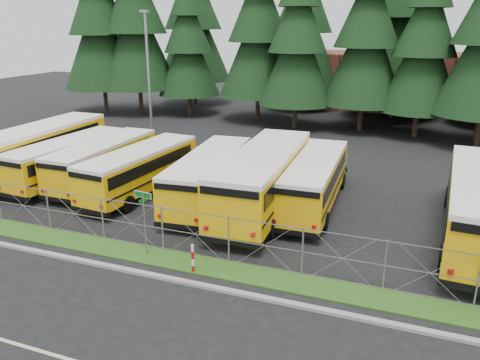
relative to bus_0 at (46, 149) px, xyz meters
name	(u,v)px	position (x,y,z in m)	size (l,w,h in m)	color
ground	(195,244)	(13.49, -6.10, -1.54)	(120.00, 120.00, 0.00)	black
curb	(159,277)	(13.49, -9.20, -1.48)	(50.00, 0.25, 0.12)	gray
grass_verge	(177,261)	(13.49, -7.80, -1.51)	(50.00, 1.40, 0.06)	#1B4B15
chainlink_fence	(184,232)	(13.49, -7.10, -0.54)	(44.00, 0.10, 2.00)	#919499
brick_building	(395,80)	(19.49, 33.90, 1.46)	(22.00, 10.00, 6.00)	brown
bus_0	(46,149)	(0.00, 0.00, 0.00)	(2.78, 11.76, 3.08)	#E8B107
bus_1	(73,160)	(2.78, -0.79, -0.24)	(2.34, 9.92, 2.60)	#E8B107
bus_2	(107,162)	(4.92, -0.35, -0.26)	(2.31, 9.78, 2.56)	#E8B107
bus_3	(144,170)	(7.94, -1.09, -0.25)	(2.33, 9.87, 2.59)	#E8B107
bus_4	(211,177)	(12.05, -1.01, -0.20)	(2.42, 10.25, 2.69)	#E8B107
bus_5	(266,179)	(15.08, -0.98, 0.04)	(2.84, 12.05, 3.16)	#E8B107
bus_6	(314,182)	(17.38, 0.16, -0.20)	(2.42, 10.24, 2.68)	#E8B107
street_sign	(144,210)	(12.06, -7.74, 0.49)	(0.84, 0.55, 2.81)	#919499
striped_bollard	(193,259)	(14.51, -8.37, -0.94)	(0.11, 0.11, 1.20)	#B20C0C
light_standard	(148,72)	(1.93, 9.84, 3.96)	(0.70, 0.35, 10.14)	#919499
conifer_0	(99,26)	(-9.60, 19.65, 7.34)	(8.03, 8.03, 17.77)	black
conifer_1	(136,25)	(-5.80, 20.61, 7.49)	(8.17, 8.17, 18.07)	black
conifer_2	(188,46)	(-0.43, 21.61, 5.48)	(6.35, 6.35, 14.04)	black
conifer_3	(259,33)	(7.30, 21.04, 6.76)	(7.51, 7.51, 16.61)	black
conifer_4	(297,44)	(11.62, 18.89, 5.93)	(6.75, 6.75, 14.94)	black
conifer_5	(367,38)	(17.36, 20.01, 6.44)	(7.22, 7.22, 15.97)	black
conifer_6	(425,47)	(22.08, 19.12, 5.80)	(6.64, 6.64, 14.68)	black
conifer_10	(193,21)	(-3.00, 28.19, 7.87)	(8.52, 8.52, 18.83)	black
conifer_11	(303,24)	(9.68, 28.84, 7.53)	(8.20, 8.20, 18.14)	black
conifer_12	(402,6)	(19.70, 27.04, 9.16)	(9.68, 9.68, 21.40)	black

